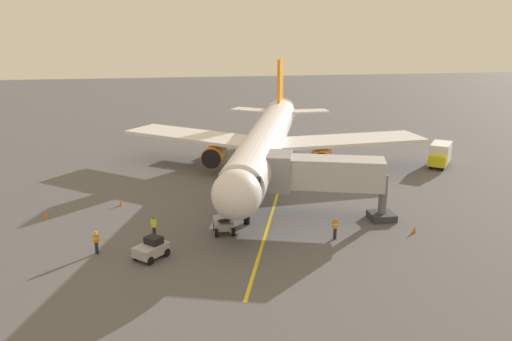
{
  "coord_description": "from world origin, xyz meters",
  "views": [
    {
      "loc": [
        8.62,
        53.26,
        15.67
      ],
      "look_at": [
        1.41,
        9.23,
        3.0
      ],
      "focal_mm": 36.03,
      "sensor_mm": 36.0,
      "label": 1
    }
  ],
  "objects_px": {
    "ground_crew_wing_walker": "(154,227)",
    "safety_cone_nose_right": "(46,216)",
    "safety_cone_wing_port": "(121,203)",
    "ground_crew_loader": "(335,228)",
    "jet_bridge": "(315,174)",
    "ground_crew_marshaller": "(96,242)",
    "box_truck_starboard_side": "(440,154)",
    "tug_near_nose": "(151,249)",
    "safety_cone_nose_left": "(415,229)",
    "airplane": "(267,140)",
    "belt_loader_portside": "(224,223)"
  },
  "relations": [
    {
      "from": "ground_crew_marshaller",
      "to": "belt_loader_portside",
      "type": "bearing_deg",
      "value": -165.14
    },
    {
      "from": "jet_bridge",
      "to": "tug_near_nose",
      "type": "relative_size",
      "value": 4.22
    },
    {
      "from": "box_truck_starboard_side",
      "to": "safety_cone_wing_port",
      "type": "distance_m",
      "value": 35.95
    },
    {
      "from": "ground_crew_loader",
      "to": "safety_cone_nose_right",
      "type": "bearing_deg",
      "value": -19.49
    },
    {
      "from": "ground_crew_marshaller",
      "to": "safety_cone_nose_left",
      "type": "relative_size",
      "value": 3.11
    },
    {
      "from": "ground_crew_wing_walker",
      "to": "tug_near_nose",
      "type": "distance_m",
      "value": 3.57
    },
    {
      "from": "ground_crew_wing_walker",
      "to": "box_truck_starboard_side",
      "type": "height_order",
      "value": "box_truck_starboard_side"
    },
    {
      "from": "tug_near_nose",
      "to": "belt_loader_portside",
      "type": "xyz_separation_m",
      "value": [
        -5.44,
        -3.84,
        0.01
      ]
    },
    {
      "from": "ground_crew_loader",
      "to": "safety_cone_nose_right",
      "type": "xyz_separation_m",
      "value": [
        22.6,
        -8.0,
        -0.61
      ]
    },
    {
      "from": "belt_loader_portside",
      "to": "safety_cone_nose_left",
      "type": "bearing_deg",
      "value": 170.29
    },
    {
      "from": "box_truck_starboard_side",
      "to": "safety_cone_wing_port",
      "type": "height_order",
      "value": "box_truck_starboard_side"
    },
    {
      "from": "ground_crew_loader",
      "to": "jet_bridge",
      "type": "bearing_deg",
      "value": -86.63
    },
    {
      "from": "safety_cone_nose_right",
      "to": "safety_cone_wing_port",
      "type": "distance_m",
      "value": 6.32
    },
    {
      "from": "belt_loader_portside",
      "to": "safety_cone_wing_port",
      "type": "xyz_separation_m",
      "value": [
        8.53,
        -7.59,
        -0.44
      ]
    },
    {
      "from": "jet_bridge",
      "to": "ground_crew_marshaller",
      "type": "height_order",
      "value": "jet_bridge"
    },
    {
      "from": "tug_near_nose",
      "to": "safety_cone_wing_port",
      "type": "relative_size",
      "value": 4.91
    },
    {
      "from": "belt_loader_portside",
      "to": "safety_cone_nose_right",
      "type": "xyz_separation_m",
      "value": [
        14.42,
        -5.29,
        -0.44
      ]
    },
    {
      "from": "tug_near_nose",
      "to": "box_truck_starboard_side",
      "type": "xyz_separation_m",
      "value": [
        -31.95,
        -19.39,
        0.68
      ]
    },
    {
      "from": "airplane",
      "to": "safety_cone_wing_port",
      "type": "bearing_deg",
      "value": 25.49
    },
    {
      "from": "ground_crew_wing_walker",
      "to": "tug_near_nose",
      "type": "relative_size",
      "value": 0.63
    },
    {
      "from": "ground_crew_marshaller",
      "to": "safety_cone_nose_right",
      "type": "bearing_deg",
      "value": -56.7
    },
    {
      "from": "ground_crew_marshaller",
      "to": "tug_near_nose",
      "type": "height_order",
      "value": "ground_crew_marshaller"
    },
    {
      "from": "belt_loader_portside",
      "to": "safety_cone_nose_left",
      "type": "height_order",
      "value": "belt_loader_portside"
    },
    {
      "from": "belt_loader_portside",
      "to": "safety_cone_nose_left",
      "type": "distance_m",
      "value": 14.95
    },
    {
      "from": "ground_crew_wing_walker",
      "to": "safety_cone_nose_right",
      "type": "relative_size",
      "value": 3.11
    },
    {
      "from": "ground_crew_wing_walker",
      "to": "safety_cone_nose_left",
      "type": "xyz_separation_m",
      "value": [
        -20.09,
        2.25,
        -0.61
      ]
    },
    {
      "from": "airplane",
      "to": "tug_near_nose",
      "type": "bearing_deg",
      "value": 57.95
    },
    {
      "from": "safety_cone_nose_right",
      "to": "safety_cone_wing_port",
      "type": "xyz_separation_m",
      "value": [
        -5.89,
        -2.3,
        0.0
      ]
    },
    {
      "from": "ground_crew_loader",
      "to": "safety_cone_nose_right",
      "type": "distance_m",
      "value": 23.98
    },
    {
      "from": "airplane",
      "to": "safety_cone_wing_port",
      "type": "height_order",
      "value": "airplane"
    },
    {
      "from": "belt_loader_portside",
      "to": "safety_cone_wing_port",
      "type": "distance_m",
      "value": 11.43
    },
    {
      "from": "ground_crew_marshaller",
      "to": "safety_cone_nose_left",
      "type": "height_order",
      "value": "ground_crew_marshaller"
    },
    {
      "from": "jet_bridge",
      "to": "ground_crew_wing_walker",
      "type": "height_order",
      "value": "jet_bridge"
    },
    {
      "from": "airplane",
      "to": "ground_crew_marshaller",
      "type": "height_order",
      "value": "airplane"
    },
    {
      "from": "ground_crew_wing_walker",
      "to": "ground_crew_loader",
      "type": "distance_m",
      "value": 13.76
    },
    {
      "from": "airplane",
      "to": "ground_crew_marshaller",
      "type": "relative_size",
      "value": 23.08
    },
    {
      "from": "safety_cone_nose_right",
      "to": "ground_crew_marshaller",
      "type": "bearing_deg",
      "value": 123.3
    },
    {
      "from": "ground_crew_wing_walker",
      "to": "safety_cone_nose_right",
      "type": "xyz_separation_m",
      "value": [
        9.06,
        -5.57,
        -0.61
      ]
    },
    {
      "from": "airplane",
      "to": "safety_cone_nose_left",
      "type": "bearing_deg",
      "value": 116.89
    },
    {
      "from": "jet_bridge",
      "to": "safety_cone_wing_port",
      "type": "relative_size",
      "value": 20.75
    },
    {
      "from": "jet_bridge",
      "to": "tug_near_nose",
      "type": "distance_m",
      "value": 14.96
    },
    {
      "from": "belt_loader_portside",
      "to": "box_truck_starboard_side",
      "type": "height_order",
      "value": "box_truck_starboard_side"
    },
    {
      "from": "safety_cone_wing_port",
      "to": "safety_cone_nose_right",
      "type": "bearing_deg",
      "value": 21.34
    },
    {
      "from": "airplane",
      "to": "ground_crew_loader",
      "type": "height_order",
      "value": "airplane"
    },
    {
      "from": "ground_crew_wing_walker",
      "to": "box_truck_starboard_side",
      "type": "bearing_deg",
      "value": -153.6
    },
    {
      "from": "airplane",
      "to": "ground_crew_marshaller",
      "type": "xyz_separation_m",
      "value": [
        15.39,
        17.03,
        -3.12
      ]
    },
    {
      "from": "ground_crew_wing_walker",
      "to": "ground_crew_loader",
      "type": "xyz_separation_m",
      "value": [
        -13.54,
        2.43,
        0.0
      ]
    },
    {
      "from": "ground_crew_marshaller",
      "to": "belt_loader_portside",
      "type": "distance_m",
      "value": 9.64
    },
    {
      "from": "safety_cone_nose_left",
      "to": "ground_crew_marshaller",
      "type": "bearing_deg",
      "value": -0.12
    },
    {
      "from": "box_truck_starboard_side",
      "to": "safety_cone_nose_left",
      "type": "height_order",
      "value": "box_truck_starboard_side"
    }
  ]
}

